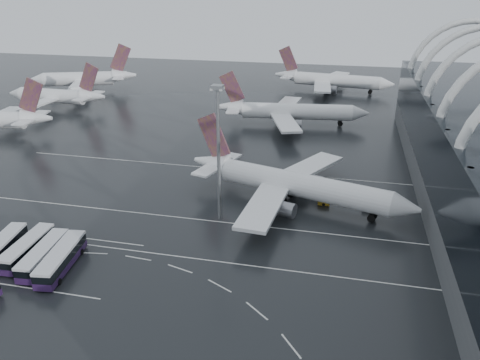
% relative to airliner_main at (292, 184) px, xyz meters
% --- Properties ---
extents(ground, '(420.00, 420.00, 0.00)m').
position_rel_airliner_main_xyz_m(ground, '(-13.96, -24.11, -4.39)').
color(ground, black).
rests_on(ground, ground).
extents(lane_marking_near, '(120.00, 0.25, 0.01)m').
position_rel_airliner_main_xyz_m(lane_marking_near, '(-13.96, -26.11, -4.38)').
color(lane_marking_near, white).
rests_on(lane_marking_near, ground).
extents(lane_marking_mid, '(120.00, 0.25, 0.01)m').
position_rel_airliner_main_xyz_m(lane_marking_mid, '(-13.96, -12.11, -4.38)').
color(lane_marking_mid, white).
rests_on(lane_marking_mid, ground).
extents(lane_marking_far, '(120.00, 0.25, 0.01)m').
position_rel_airliner_main_xyz_m(lane_marking_far, '(-13.96, 15.89, -4.38)').
color(lane_marking_far, white).
rests_on(lane_marking_far, ground).
extents(bus_bay_line_south, '(28.00, 0.25, 0.01)m').
position_rel_airliner_main_xyz_m(bus_bay_line_south, '(-37.96, -40.11, -4.38)').
color(bus_bay_line_south, white).
rests_on(bus_bay_line_south, ground).
extents(bus_bay_line_north, '(28.00, 0.25, 0.01)m').
position_rel_airliner_main_xyz_m(bus_bay_line_north, '(-37.96, -24.11, -4.38)').
color(bus_bay_line_north, white).
rests_on(bus_bay_line_north, ground).
extents(airliner_main, '(50.91, 44.06, 17.53)m').
position_rel_airliner_main_xyz_m(airliner_main, '(0.00, 0.00, 0.00)').
color(airliner_main, white).
rests_on(airliner_main, ground).
extents(airliner_gate_b, '(50.76, 45.35, 17.62)m').
position_rel_airliner_main_xyz_m(airliner_gate_b, '(-8.48, 59.80, 0.02)').
color(airliner_gate_b, white).
rests_on(airliner_gate_b, ground).
extents(airliner_gate_c, '(51.88, 47.41, 18.48)m').
position_rel_airliner_main_xyz_m(airliner_gate_c, '(2.36, 115.60, 0.23)').
color(airliner_gate_c, white).
rests_on(airliner_gate_c, ground).
extents(jet_remote_mid, '(40.68, 32.72, 17.78)m').
position_rel_airliner_main_xyz_m(jet_remote_mid, '(-96.08, 62.04, 0.20)').
color(jet_remote_mid, white).
rests_on(jet_remote_mid, ground).
extents(jet_remote_far, '(44.51, 36.25, 19.91)m').
position_rel_airliner_main_xyz_m(jet_remote_far, '(-102.21, 92.86, 0.75)').
color(jet_remote_far, white).
rests_on(jet_remote_far, ground).
extents(bus_row_near_a, '(4.92, 13.49, 3.25)m').
position_rel_airliner_main_xyz_m(bus_row_near_a, '(-46.51, -33.04, -2.60)').
color(bus_row_near_a, '#2B133C').
rests_on(bus_row_near_a, ground).
extents(bus_row_near_b, '(3.60, 13.23, 3.23)m').
position_rel_airliner_main_xyz_m(bus_row_near_b, '(-42.02, -32.10, -2.62)').
color(bus_row_near_b, '#2B133C').
rests_on(bus_row_near_b, ground).
extents(bus_row_near_c, '(4.30, 13.47, 3.26)m').
position_rel_airliner_main_xyz_m(bus_row_near_c, '(-37.92, -33.43, -2.60)').
color(bus_row_near_c, '#2B133C').
rests_on(bus_row_near_c, ground).
extents(bus_row_near_d, '(5.03, 14.26, 3.44)m').
position_rel_airliner_main_xyz_m(bus_row_near_d, '(-34.24, -33.96, -2.50)').
color(bus_row_near_d, '#2B133C').
rests_on(bus_row_near_d, ground).
extents(floodlight_mast, '(2.09, 2.09, 27.23)m').
position_rel_airliner_main_xyz_m(floodlight_mast, '(-13.13, -10.82, 12.74)').
color(floodlight_mast, gray).
rests_on(floodlight_mast, ground).
extents(gse_cart_belly_a, '(2.48, 1.46, 1.35)m').
position_rel_airliner_main_xyz_m(gse_cart_belly_a, '(7.05, 0.69, -3.71)').
color(gse_cart_belly_a, '#B98E18').
rests_on(gse_cart_belly_a, ground).
extents(gse_cart_belly_b, '(2.06, 1.22, 1.12)m').
position_rel_airliner_main_xyz_m(gse_cart_belly_b, '(8.03, 9.31, -3.83)').
color(gse_cart_belly_b, slate).
rests_on(gse_cart_belly_b, ground).
extents(gse_cart_belly_c, '(2.13, 1.26, 1.16)m').
position_rel_airliner_main_xyz_m(gse_cart_belly_c, '(-5.49, -9.63, -3.81)').
color(gse_cart_belly_c, '#B98E18').
rests_on(gse_cart_belly_c, ground).
extents(gse_cart_belly_d, '(1.94, 1.15, 1.06)m').
position_rel_airliner_main_xyz_m(gse_cart_belly_d, '(16.11, -0.06, -3.86)').
color(gse_cart_belly_d, slate).
rests_on(gse_cart_belly_d, ground).
extents(gse_cart_belly_e, '(2.18, 1.29, 1.19)m').
position_rel_airliner_main_xyz_m(gse_cart_belly_e, '(-0.26, 11.37, -3.79)').
color(gse_cart_belly_e, '#B98E18').
rests_on(gse_cart_belly_e, ground).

